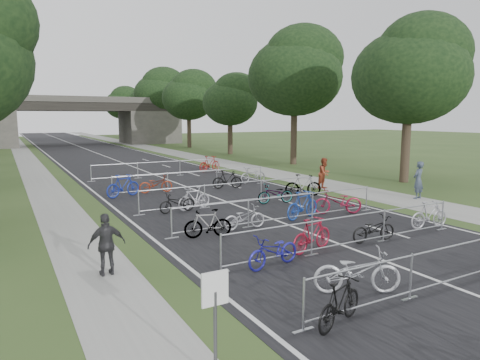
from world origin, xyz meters
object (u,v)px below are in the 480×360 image
(pedestrian_a, at_px, (418,180))
(pedestrian_b, at_px, (324,173))
(overpass_bridge, at_px, (74,121))
(pedestrian_c, at_px, (107,245))
(park_sign, at_px, (215,306))

(pedestrian_a, distance_m, pedestrian_b, 5.22)
(overpass_bridge, relative_size, pedestrian_c, 18.61)
(pedestrian_b, bearing_deg, overpass_bridge, 81.49)
(park_sign, bearing_deg, pedestrian_a, 29.02)
(pedestrian_b, distance_m, pedestrian_c, 16.17)
(overpass_bridge, distance_m, pedestrian_a, 54.08)
(pedestrian_a, height_order, pedestrian_b, pedestrian_a)
(pedestrian_b, bearing_deg, pedestrian_c, -167.06)
(overpass_bridge, xyz_separation_m, pedestrian_a, (8.93, -53.27, -2.57))
(pedestrian_a, bearing_deg, pedestrian_c, -1.77)
(park_sign, bearing_deg, pedestrian_b, 44.77)
(overpass_bridge, bearing_deg, pedestrian_b, -82.02)
(pedestrian_a, bearing_deg, pedestrian_b, -78.75)
(pedestrian_c, bearing_deg, park_sign, 95.34)
(park_sign, height_order, pedestrian_c, park_sign)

